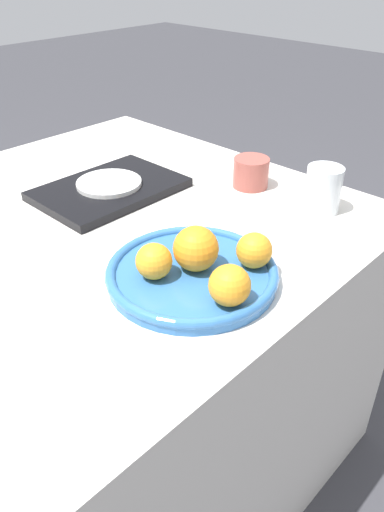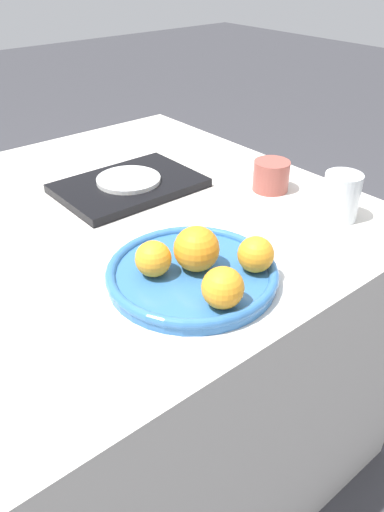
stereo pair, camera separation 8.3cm
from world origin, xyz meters
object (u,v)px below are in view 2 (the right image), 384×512
Objects in this scene: orange_3 at (223,288)px; serving_tray at (129,186)px; water_glass at (341,197)px; orange_1 at (256,254)px; orange_2 at (153,259)px; fruit_platter at (192,273)px; side_plate at (129,180)px; orange_0 at (196,249)px; cup_0 at (271,176)px.

orange_3 is 0.21× the size of serving_tray.
orange_3 is at bearing -168.58° from water_glass.
orange_1 is 0.17m from orange_2.
water_glass is at bearing -2.94° from fruit_platter.
orange_3 is 0.50m from side_plate.
water_glass is (0.44, -0.05, -0.00)m from orange_2.
water_glass is 0.67× the size of side_plate.
fruit_platter is 0.11m from orange_3.
orange_2 is at bearing 103.16° from orange_3.
side_plate is (0.11, 0.38, -0.03)m from orange_0.
orange_2 reaches higher than fruit_platter.
orange_3 is (-0.11, -0.04, 0.00)m from orange_1.
orange_3 is 0.41m from water_glass.
side_plate is (0.04, 0.44, -0.03)m from orange_1.
serving_tray is at bearing 62.84° from orange_2.
orange_2 is 0.93× the size of orange_3.
side_plate is at bearing 62.84° from orange_2.
cup_0 is (0.25, -0.21, 0.02)m from serving_tray.
water_glass reaches higher than cup_0.
orange_1 is 0.30m from water_glass.
water_glass reaches higher than serving_tray.
orange_0 reaches higher than serving_tray.
orange_1 is 0.11m from orange_3.
serving_tray is at bearing 123.21° from water_glass.
water_glass is at bearing -3.31° from orange_0.
water_glass is 0.19m from cup_0.
water_glass is (0.30, 0.05, -0.00)m from orange_1.
orange_2 is at bearing -117.16° from serving_tray.
water_glass is 0.31× the size of serving_tray.
orange_3 is (-0.03, -0.10, -0.01)m from orange_0.
fruit_platter is 0.41m from cup_0.
orange_0 is 0.79× the size of water_glass.
orange_1 is 0.45m from serving_tray.
water_glass is at bearing -56.79° from serving_tray.
fruit_platter is at bearing 142.53° from orange_1.
orange_0 is at bearing 71.39° from orange_3.
orange_3 reaches higher than fruit_platter.
fruit_platter is 0.05m from orange_0.
fruit_platter is 0.38m from water_glass.
orange_0 is 1.26× the size of orange_1.
side_plate is (0.14, 0.48, -0.03)m from orange_3.
orange_2 is at bearing 173.02° from water_glass.
cup_0 is (0.40, 0.27, -0.02)m from orange_3.
orange_3 is at bearing -106.81° from side_plate.
cup_0 is (-0.01, 0.19, -0.01)m from water_glass.
fruit_platter is at bearing 177.06° from water_glass.
orange_2 reaches higher than serving_tray.
cup_0 reaches higher than serving_tray.
cup_0 is (0.37, 0.17, 0.02)m from fruit_platter.
orange_0 is at bearing 9.37° from fruit_platter.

